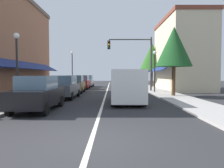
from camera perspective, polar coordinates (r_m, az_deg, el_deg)
name	(u,v)px	position (r m, az deg, el deg)	size (l,w,h in m)	color
ground_plane	(107,91)	(23.58, -1.46, -1.90)	(80.00, 80.00, 0.00)	#28282B
sidewalk_left	(58,90)	(24.34, -14.52, -1.70)	(2.60, 56.00, 0.12)	gray
sidewalk_right	(155,90)	(24.08, 11.75, -1.72)	(2.60, 56.00, 0.12)	#A39E99
lane_center_stripe	(107,91)	(23.58, -1.46, -1.90)	(0.14, 52.00, 0.01)	silver
storefront_right_block	(181,55)	(26.99, 18.41, 7.68)	(5.81, 10.20, 8.61)	beige
parked_car_nearest_left	(38,93)	(11.13, -19.67, -2.46)	(1.79, 4.11, 1.77)	black
parked_car_second_left	(65,87)	(16.41, -12.89, -0.82)	(1.86, 4.14, 1.77)	#4C5156
parked_car_third_left	(75,84)	(21.55, -10.17, -0.02)	(1.88, 4.15, 1.77)	brown
parked_car_far_left	(82,82)	(26.79, -8.25, 0.48)	(1.79, 4.11, 1.77)	maroon
parked_car_distant_left	(87,81)	(31.61, -6.89, 0.80)	(1.81, 4.11, 1.77)	silver
van_in_lane	(127,85)	(13.54, 4.08, -0.33)	(2.07, 5.21, 2.12)	silver
traffic_signal_mast_arm	(136,55)	(22.65, 6.63, 7.98)	(4.80, 0.50, 5.86)	#333333
street_lamp_left_near	(16,56)	(13.89, -24.74, 7.05)	(0.36, 0.36, 4.35)	black
street_lamp_right_mid	(155,64)	(21.15, 11.59, 5.36)	(0.36, 0.36, 4.21)	black
street_lamp_left_far	(72,64)	(29.10, -10.93, 5.51)	(0.36, 0.36, 5.02)	black
tree_right_near	(174,47)	(17.99, 16.57, 9.74)	(2.96, 2.96, 5.76)	#4C331E
tree_right_far	(152,57)	(30.80, 10.84, 7.30)	(3.67, 3.67, 6.44)	#4C331E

